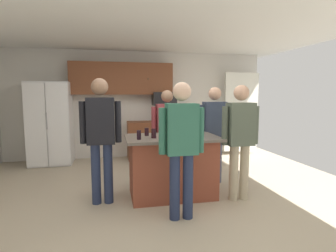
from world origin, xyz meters
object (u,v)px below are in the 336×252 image
at_px(person_elder_center, 167,129).
at_px(glass_dark_ale, 139,135).
at_px(glass_stout_tall, 154,133).
at_px(glass_pilsner, 147,132).
at_px(microwave_over_range, 164,99).
at_px(person_guest_right, 101,132).
at_px(serving_tray, 180,134).
at_px(person_host_foreground, 240,135).
at_px(mug_ceramic_white, 166,135).
at_px(kitchen_island, 172,166).
at_px(person_guest_left, 214,128).
at_px(person_guest_by_door, 182,141).
at_px(refrigerator, 51,123).

height_order(person_elder_center, glass_dark_ale, person_elder_center).
bearing_deg(glass_stout_tall, glass_pilsner, 105.31).
bearing_deg(glass_stout_tall, microwave_over_range, 75.70).
xyz_separation_m(person_guest_right, serving_tray, (1.18, 0.11, -0.09)).
relative_size(person_host_foreground, mug_ceramic_white, 12.66).
bearing_deg(glass_pilsner, person_host_foreground, -21.47).
distance_m(kitchen_island, person_guest_left, 1.09).
bearing_deg(person_guest_by_door, microwave_over_range, -3.13).
bearing_deg(refrigerator, glass_stout_tall, -53.02).
height_order(microwave_over_range, glass_stout_tall, microwave_over_range).
bearing_deg(kitchen_island, person_guest_right, -175.78).
relative_size(person_guest_by_door, glass_pilsner, 14.02).
distance_m(microwave_over_range, glass_stout_tall, 2.79).
bearing_deg(serving_tray, person_guest_right, -174.52).
bearing_deg(person_guest_by_door, person_guest_left, -31.96).
xyz_separation_m(refrigerator, mug_ceramic_white, (2.08, -2.64, 0.06)).
height_order(person_guest_right, person_guest_left, person_guest_right).
distance_m(person_host_foreground, person_guest_left, 0.82).
distance_m(glass_pilsner, glass_dark_ale, 0.37).
height_order(microwave_over_range, person_guest_right, person_guest_right).
relative_size(microwave_over_range, person_guest_right, 0.31).
relative_size(person_guest_right, person_host_foreground, 1.05).
bearing_deg(kitchen_island, glass_stout_tall, -161.16).
height_order(refrigerator, person_guest_right, refrigerator).
bearing_deg(microwave_over_range, kitchen_island, -98.48).
xyz_separation_m(refrigerator, glass_stout_tall, (1.92, -2.55, 0.08)).
distance_m(refrigerator, glass_pilsner, 2.95).
height_order(kitchen_island, glass_pilsner, glass_pilsner).
bearing_deg(mug_ceramic_white, microwave_over_range, 79.27).
bearing_deg(person_guest_left, mug_ceramic_white, 5.14).
bearing_deg(person_host_foreground, serving_tray, -5.43).
height_order(person_elder_center, glass_pilsner, person_elder_center).
relative_size(microwave_over_range, person_host_foreground, 0.33).
bearing_deg(person_guest_left, refrigerator, -61.03).
relative_size(refrigerator, person_guest_by_door, 1.07).
distance_m(refrigerator, glass_dark_ale, 3.13).
relative_size(person_guest_left, glass_stout_tall, 12.24).
bearing_deg(glass_dark_ale, glass_stout_tall, 19.69).
relative_size(refrigerator, kitchen_island, 1.31).
distance_m(person_guest_by_door, person_elder_center, 1.58).
distance_m(mug_ceramic_white, glass_stout_tall, 0.18).
relative_size(person_host_foreground, serving_tray, 3.85).
bearing_deg(person_guest_left, microwave_over_range, -105.46).
bearing_deg(person_host_foreground, mug_ceramic_white, 12.38).
relative_size(person_elder_center, glass_dark_ale, 12.23).
height_order(refrigerator, person_host_foreground, refrigerator).
xyz_separation_m(microwave_over_range, person_guest_left, (0.47, -2.11, -0.48)).
bearing_deg(serving_tray, person_guest_by_door, -103.64).
distance_m(kitchen_island, person_elder_center, 0.92).
xyz_separation_m(kitchen_island, serving_tray, (0.14, 0.04, 0.48)).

